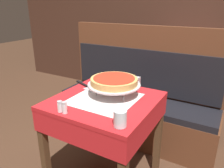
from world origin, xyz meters
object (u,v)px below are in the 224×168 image
pizza_pan_stand (114,85)px  salt_shaker (60,107)px  dining_table_front (105,113)px  dining_table_rear (178,69)px  water_glass_near (120,118)px  pepper_shaker (65,108)px  booth_bench (136,106)px  napkin_holder (134,82)px  pizza_server (87,86)px  deep_dish_pizza (114,81)px  condiment_caddy (185,57)px

pizza_pan_stand → salt_shaker: 0.44m
dining_table_front → dining_table_rear: size_ratio=0.95×
dining_table_front → water_glass_near: bearing=-45.5°
pizza_pan_stand → pepper_shaker: 0.42m
pizza_pan_stand → water_glass_near: (0.25, -0.37, -0.03)m
dining_table_front → booth_bench: size_ratio=0.45×
dining_table_front → water_glass_near: 0.42m
dining_table_front → napkin_holder: size_ratio=7.55×
pizza_server → napkin_holder: napkin_holder is taller
booth_bench → pizza_server: size_ratio=5.89×
pepper_shaker → water_glass_near: bearing=5.6°
pepper_shaker → napkin_holder: (0.18, 0.62, 0.01)m
booth_bench → deep_dish_pizza: 0.86m
dining_table_front → water_glass_near: (0.27, -0.28, 0.16)m
deep_dish_pizza → water_glass_near: size_ratio=3.59×
napkin_holder → booth_bench: bearing=109.0°
water_glass_near → salt_shaker: size_ratio=1.31×
pizza_server → salt_shaker: salt_shaker is taller
pepper_shaker → napkin_holder: napkin_holder is taller
pizza_server → water_glass_near: water_glass_near is taller
water_glass_near → salt_shaker: bearing=-174.9°
deep_dish_pizza → dining_table_front: bearing=-107.0°
pepper_shaker → deep_dish_pizza: bearing=73.1°
booth_bench → pizza_pan_stand: size_ratio=4.33×
water_glass_near → condiment_caddy: 1.71m
deep_dish_pizza → booth_bench: bearing=98.4°
pepper_shaker → booth_bench: bearing=88.8°
pizza_pan_stand → salt_shaker: pizza_pan_stand is taller
booth_bench → napkin_holder: (0.16, -0.45, 0.45)m
dining_table_rear → booth_bench: booth_bench is taller
booth_bench → pizza_server: 0.78m
dining_table_front → salt_shaker: 0.37m
deep_dish_pizza → condiment_caddy: size_ratio=2.22×
pizza_server → pepper_shaker: (0.16, -0.44, 0.03)m
booth_bench → deep_dish_pizza: bearing=-81.6°
dining_table_front → pepper_shaker: pepper_shaker is taller
napkin_holder → condiment_caddy: 1.13m
deep_dish_pizza → pizza_server: deep_dish_pizza is taller
deep_dish_pizza → salt_shaker: 0.44m
booth_bench → water_glass_near: 1.19m
booth_bench → pepper_shaker: bearing=-91.2°
pepper_shaker → pizza_server: bearing=109.4°
water_glass_near → napkin_holder: (-0.19, 0.59, -0.00)m
water_glass_near → napkin_holder: 0.62m
booth_bench → pepper_shaker: size_ratio=21.92×
water_glass_near → salt_shaker: 0.41m
deep_dish_pizza → pepper_shaker: deep_dish_pizza is taller
salt_shaker → pizza_pan_stand: bearing=68.2°
dining_table_rear → pepper_shaker: bearing=-98.7°
dining_table_front → pepper_shaker: bearing=-106.9°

